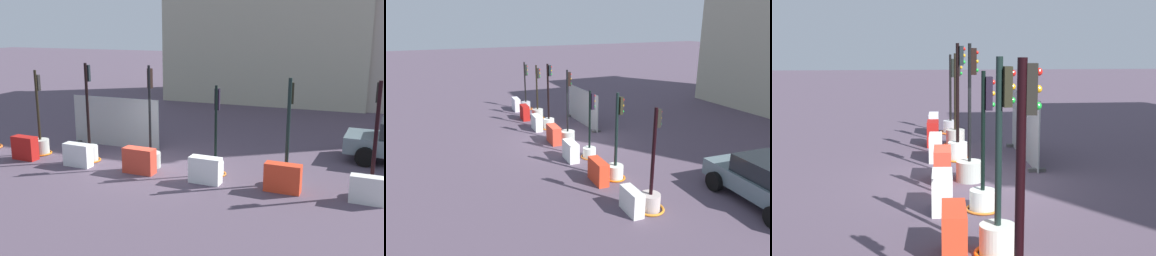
{
  "view_description": "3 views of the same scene",
  "coord_description": "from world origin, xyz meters",
  "views": [
    {
      "loc": [
        6.95,
        -14.13,
        5.12
      ],
      "look_at": [
        1.4,
        0.51,
        1.43
      ],
      "focal_mm": 42.47,
      "sensor_mm": 36.0,
      "label": 1
    },
    {
      "loc": [
        16.03,
        -6.73,
        6.09
      ],
      "look_at": [
        1.85,
        -0.33,
        1.26
      ],
      "focal_mm": 33.59,
      "sensor_mm": 36.0,
      "label": 2
    },
    {
      "loc": [
        12.98,
        -1.41,
        3.62
      ],
      "look_at": [
        -0.48,
        -0.18,
        1.36
      ],
      "focal_mm": 46.78,
      "sensor_mm": 36.0,
      "label": 3
    }
  ],
  "objects": [
    {
      "name": "traffic_light_0",
      "position": [
        -7.29,
        -0.12,
        0.48
      ],
      "size": [
        0.92,
        0.92,
        3.23
      ],
      "color": "#ACABB1",
      "rests_on": "ground_plane"
    },
    {
      "name": "construction_barrier_1",
      "position": [
        -4.82,
        -0.92,
        0.45
      ],
      "size": [
        1.0,
        0.46,
        0.9
      ],
      "color": "#B21915",
      "rests_on": "ground_plane"
    },
    {
      "name": "ground_plane",
      "position": [
        0.0,
        0.0,
        0.0
      ],
      "size": [
        120.0,
        120.0,
        0.0
      ],
      "primitive_type": "plane",
      "color": "#504252"
    },
    {
      "name": "site_fence_panel",
      "position": [
        -2.55,
        1.95,
        0.99
      ],
      "size": [
        3.95,
        0.5,
        2.07
      ],
      "color": "#989E9F",
      "rests_on": "ground_plane"
    },
    {
      "name": "construction_barrier_4",
      "position": [
        2.4,
        -0.93,
        0.43
      ],
      "size": [
        1.06,
        0.5,
        0.86
      ],
      "color": "white",
      "rests_on": "ground_plane"
    },
    {
      "name": "construction_barrier_5",
      "position": [
        4.88,
        -0.84,
        0.45
      ],
      "size": [
        1.13,
        0.48,
        0.89
      ],
      "color": "red",
      "rests_on": "ground_plane"
    },
    {
      "name": "construction_barrier_3",
      "position": [
        -0.05,
        -0.8,
        0.44
      ],
      "size": [
        1.14,
        0.51,
        0.89
      ],
      "color": "#D8412D",
      "rests_on": "ground_plane"
    },
    {
      "name": "traffic_light_5",
      "position": [
        4.86,
        -0.08,
        0.61
      ],
      "size": [
        0.83,
        0.83,
        3.43
      ],
      "color": "silver",
      "rests_on": "ground_plane"
    },
    {
      "name": "traffic_light_4",
      "position": [
        2.46,
        -0.03,
        0.55
      ],
      "size": [
        0.77,
        0.77,
        3.07
      ],
      "color": "silver",
      "rests_on": "ground_plane"
    },
    {
      "name": "traffic_light_3",
      "position": [
        0.04,
        -0.08,
        0.57
      ],
      "size": [
        0.71,
        0.71,
        3.65
      ],
      "color": "#AAB2A9",
      "rests_on": "ground_plane"
    },
    {
      "name": "construction_barrier_0",
      "position": [
        -7.25,
        -0.82,
        0.42
      ],
      "size": [
        1.13,
        0.44,
        0.85
      ],
      "color": "silver",
      "rests_on": "ground_plane"
    },
    {
      "name": "traffic_light_1",
      "position": [
        -4.77,
        -0.1,
        0.53
      ],
      "size": [
        0.85,
        0.85,
        3.31
      ],
      "color": "#B6B6AB",
      "rests_on": "ground_plane"
    },
    {
      "name": "construction_barrier_2",
      "position": [
        -2.48,
        -0.9,
        0.42
      ],
      "size": [
        1.07,
        0.46,
        0.83
      ],
      "color": "silver",
      "rests_on": "ground_plane"
    },
    {
      "name": "traffic_light_2",
      "position": [
        -2.43,
        -0.2,
        0.63
      ],
      "size": [
        0.81,
        0.81,
        3.66
      ],
      "color": "silver",
      "rests_on": "ground_plane"
    }
  ]
}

